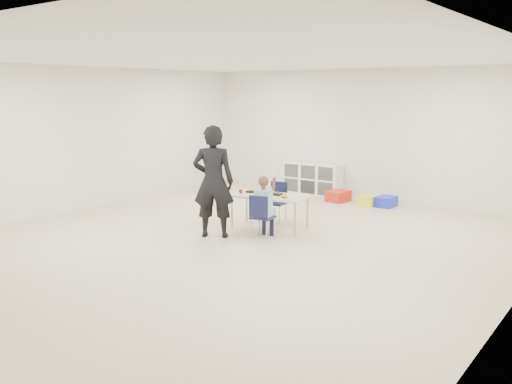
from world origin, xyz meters
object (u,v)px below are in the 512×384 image
Objects in this scene: table at (269,212)px; adult at (213,182)px; child at (263,204)px; chair_near at (263,216)px; cubby_shelf at (312,178)px.

table is 0.76× the size of adult.
chair_near is at bearing 0.00° from child.
table is at bearing 105.43° from child.
chair_near is (0.23, -0.51, 0.06)m from table.
chair_near is 0.51× the size of cubby_shelf.
child is 0.80× the size of cubby_shelf.
adult reaches higher than cubby_shelf.
table is 0.57m from chair_near.
table is 0.98× the size of cubby_shelf.
adult is (-0.68, -0.41, 0.34)m from child.
adult is (0.67, -4.20, 0.55)m from cubby_shelf.
chair_near is at bearing 179.19° from adult.
child reaches higher than cubby_shelf.
chair_near is 0.96m from adult.
chair_near reaches higher than cubby_shelf.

